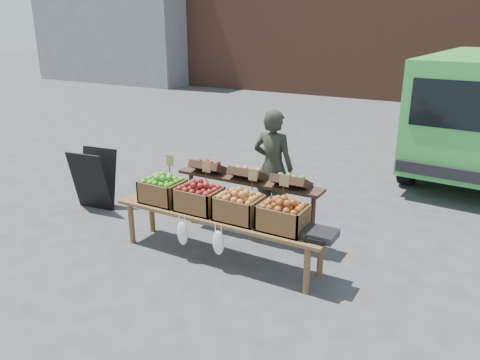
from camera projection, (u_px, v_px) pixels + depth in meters
The scene contains 11 objects.
ground at pixel (234, 264), 5.51m from camera, with size 80.00×80.00×0.00m, color #444447.
grey_building at pixel (116, 4), 21.65m from camera, with size 8.00×3.00×7.00m, color gray.
vendor at pixel (273, 167), 6.46m from camera, with size 0.59×0.39×1.62m, color #282B20.
chalkboard_sign at pixel (94, 179), 7.04m from camera, with size 0.61×0.34×0.92m, color black, non-canonical shape.
back_table at pixel (248, 199), 6.09m from camera, with size 2.10×0.44×1.04m, color #3A2419, non-canonical shape.
display_bench at pixel (219, 237), 5.57m from camera, with size 2.70×0.56×0.57m, color brown, non-canonical shape.
crate_golden_apples at pixel (163, 191), 5.82m from camera, with size 0.50×0.40×0.28m, color #369117, non-canonical shape.
crate_russet_pears at pixel (199, 199), 5.56m from camera, with size 0.50×0.40×0.28m, color maroon, non-canonical shape.
crate_red_apples at pixel (239, 208), 5.30m from camera, with size 0.50×0.40×0.28m, color #A28932, non-canonical shape.
crate_green_apples at pixel (283, 217), 5.04m from camera, with size 0.50×0.40×0.28m, color #974F18, non-canonical shape.
weighing_scale at pixel (320, 234), 4.88m from camera, with size 0.34×0.30×0.08m, color black.
Camera 1 is at (2.50, -4.21, 2.71)m, focal length 35.00 mm.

